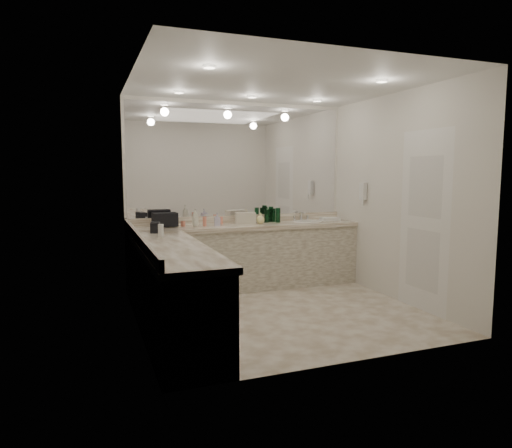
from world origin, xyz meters
name	(u,v)px	position (x,y,z in m)	size (l,w,h in m)	color
floor	(280,312)	(0.00, 0.00, 0.00)	(3.20, 3.20, 0.00)	beige
ceiling	(282,82)	(0.00, 0.00, 2.60)	(3.20, 3.20, 0.00)	white
wall_back	(239,194)	(0.00, 1.50, 1.30)	(3.20, 0.02, 2.60)	silver
wall_left	(135,204)	(-1.60, 0.00, 1.30)	(0.02, 3.00, 2.60)	silver
wall_right	(398,198)	(1.60, 0.00, 1.30)	(0.02, 3.00, 2.60)	silver
vanity_back_base	(246,258)	(0.00, 1.20, 0.42)	(3.20, 0.60, 0.84)	beige
vanity_back_top	(246,226)	(0.00, 1.19, 0.87)	(3.20, 0.64, 0.06)	#F0E4D0
vanity_left_base	(172,294)	(-1.30, -0.30, 0.42)	(0.60, 2.40, 0.84)	beige
vanity_left_top	(172,249)	(-1.29, -0.30, 0.87)	(0.64, 2.42, 0.06)	#F0E4D0
backsplash_back	(239,219)	(0.00, 1.48, 0.95)	(3.20, 0.04, 0.10)	#F0E4D0
backsplash_left	(139,238)	(-1.58, 0.00, 0.95)	(0.04, 3.00, 0.10)	#F0E4D0
mirror_back	(239,161)	(0.00, 1.49, 1.77)	(3.12, 0.01, 1.55)	white
mirror_left	(135,156)	(-1.59, 0.00, 1.77)	(0.01, 2.92, 1.55)	white
sink	(307,222)	(0.95, 1.20, 0.90)	(0.44, 0.44, 0.03)	white
faucet	(301,215)	(0.95, 1.41, 0.97)	(0.24, 0.16, 0.14)	silver
wall_phone	(363,191)	(1.56, 0.70, 1.35)	(0.06, 0.10, 0.24)	white
door	(424,221)	(1.59, -0.50, 1.05)	(0.02, 0.82, 2.10)	white
black_toiletry_bag	(165,220)	(-1.11, 1.23, 0.99)	(0.31, 0.20, 0.18)	black
black_bag_spill	(155,227)	(-1.30, 0.77, 0.96)	(0.10, 0.23, 0.12)	black
cream_cosmetic_case	(245,218)	(0.02, 1.27, 0.98)	(0.28, 0.17, 0.16)	beige
hand_towel	(330,219)	(1.33, 1.21, 0.92)	(0.27, 0.18, 0.04)	white
lotion_left	(161,230)	(-1.30, 0.35, 0.97)	(0.06, 0.06, 0.15)	white
soap_bottle_a	(195,218)	(-0.72, 1.17, 1.02)	(0.09, 0.09, 0.24)	silver
soap_bottle_b	(217,219)	(-0.43, 1.13, 0.99)	(0.08, 0.08, 0.17)	#B9B1CA
soap_bottle_c	(260,218)	(0.21, 1.19, 0.98)	(0.12, 0.12, 0.15)	#FFF29D
green_bottle_0	(271,214)	(0.44, 1.36, 1.01)	(0.07, 0.07, 0.22)	#0F4924
green_bottle_1	(278,215)	(0.49, 1.22, 1.01)	(0.07, 0.07, 0.21)	#0F4924
green_bottle_2	(269,215)	(0.40, 1.35, 0.99)	(0.06, 0.06, 0.19)	#0F4924
green_bottle_3	(267,216)	(0.34, 1.29, 0.99)	(0.06, 0.06, 0.19)	#0F4924
green_bottle_4	(273,215)	(0.46, 1.34, 1.00)	(0.07, 0.07, 0.20)	#0F4924
amenity_bottle_0	(218,222)	(-0.41, 1.17, 0.95)	(0.06, 0.06, 0.10)	white
amenity_bottle_1	(221,220)	(-0.32, 1.32, 0.95)	(0.05, 0.05, 0.10)	#E57F66
amenity_bottle_2	(153,225)	(-1.27, 1.18, 0.94)	(0.04, 0.04, 0.09)	silver
amenity_bottle_3	(171,225)	(-1.03, 1.22, 0.93)	(0.04, 0.04, 0.06)	#F2D84C
amenity_bottle_4	(183,224)	(-0.87, 1.24, 0.94)	(0.06, 0.06, 0.07)	#E57F66
amenity_bottle_5	(245,220)	(0.01, 1.26, 0.95)	(0.05, 0.05, 0.09)	#E0B28C
amenity_bottle_6	(205,221)	(-0.60, 1.16, 0.96)	(0.05, 0.05, 0.13)	#E57F66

